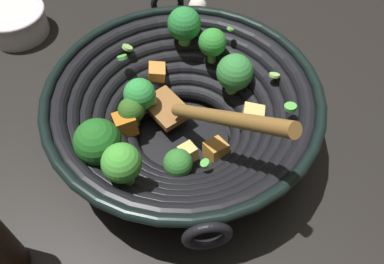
{
  "coord_description": "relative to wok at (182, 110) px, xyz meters",
  "views": [
    {
      "loc": [
        -0.35,
        0.08,
        0.5
      ],
      "look_at": [
        -0.01,
        -0.01,
        0.03
      ],
      "focal_mm": 37.7,
      "sensor_mm": 36.0,
      "label": 1
    }
  ],
  "objects": [
    {
      "name": "ground_plane",
      "position": [
        -0.0,
        -0.0,
        -0.07
      ],
      "size": [
        4.0,
        4.0,
        0.0
      ],
      "primitive_type": "plane",
      "color": "black"
    },
    {
      "name": "wok",
      "position": [
        0.0,
        0.0,
        0.0
      ],
      "size": [
        0.41,
        0.38,
        0.21
      ],
      "color": "black",
      "rests_on": "ground"
    },
    {
      "name": "prep_bowl",
      "position": [
        0.32,
        0.24,
        -0.04
      ],
      "size": [
        0.12,
        0.12,
        0.05
      ],
      "color": "silver",
      "rests_on": "ground"
    },
    {
      "name": "garlic_bulb",
      "position": [
        0.29,
        -0.1,
        -0.05
      ],
      "size": [
        0.04,
        0.04,
        0.04
      ],
      "primitive_type": "sphere",
      "color": "silver",
      "rests_on": "ground"
    }
  ]
}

